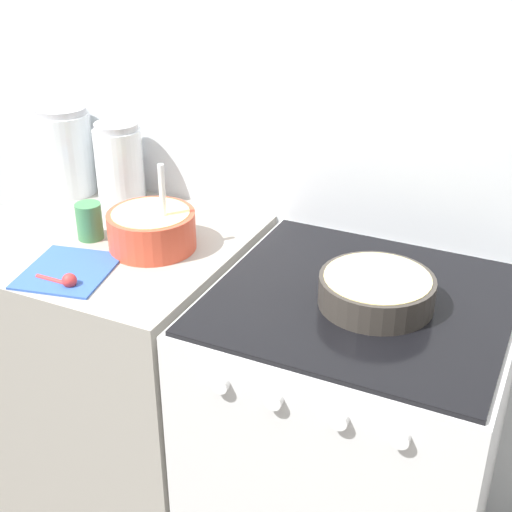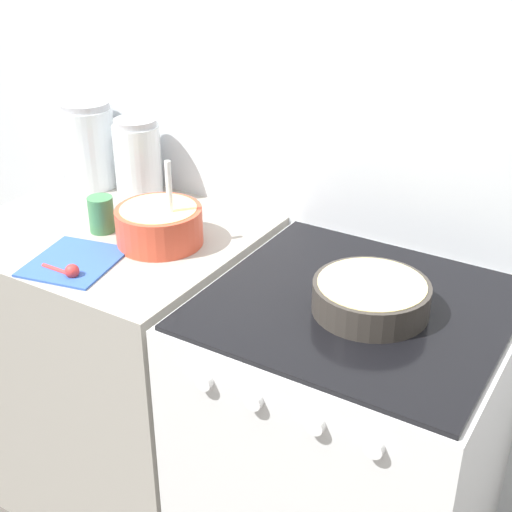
# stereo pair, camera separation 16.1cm
# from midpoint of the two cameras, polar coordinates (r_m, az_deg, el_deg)

# --- Properties ---
(wall_back) EXTENTS (4.56, 0.05, 2.40)m
(wall_back) POSITION_cam_midpoint_polar(r_m,az_deg,el_deg) (2.01, 5.49, 10.44)
(wall_back) COLOR silver
(wall_back) RESTS_ON ground_plane
(countertop_cabinet) EXTENTS (0.78, 0.67, 0.93)m
(countertop_cabinet) POSITION_cam_midpoint_polar(r_m,az_deg,el_deg) (2.26, -8.54, -8.61)
(countertop_cabinet) COLOR #9E998E
(countertop_cabinet) RESTS_ON ground_plane
(stove) EXTENTS (0.71, 0.69, 0.93)m
(stove) POSITION_cam_midpoint_polar(r_m,az_deg,el_deg) (1.96, 9.61, -15.44)
(stove) COLOR silver
(stove) RESTS_ON ground_plane
(mixing_bowl) EXTENTS (0.23, 0.23, 0.24)m
(mixing_bowl) POSITION_cam_midpoint_polar(r_m,az_deg,el_deg) (1.91, -5.37, 2.57)
(mixing_bowl) COLOR #D84C33
(mixing_bowl) RESTS_ON countertop_cabinet
(baking_pan) EXTENTS (0.27, 0.27, 0.07)m
(baking_pan) POSITION_cam_midpoint_polar(r_m,az_deg,el_deg) (1.63, 11.99, -3.24)
(baking_pan) COLOR #38332D
(baking_pan) RESTS_ON stove
(storage_jar_left) EXTENTS (0.17, 0.17, 0.27)m
(storage_jar_left) POSITION_cam_midpoint_polar(r_m,az_deg,el_deg) (2.31, -11.24, 8.27)
(storage_jar_left) COLOR silver
(storage_jar_left) RESTS_ON countertop_cabinet
(storage_jar_middle) EXTENTS (0.14, 0.14, 0.25)m
(storage_jar_middle) POSITION_cam_midpoint_polar(r_m,az_deg,el_deg) (2.20, -7.33, 7.23)
(storage_jar_middle) COLOR silver
(storage_jar_middle) RESTS_ON countertop_cabinet
(tin_can) EXTENTS (0.07, 0.07, 0.10)m
(tin_can) POSITION_cam_midpoint_polar(r_m,az_deg,el_deg) (2.00, -10.05, 3.26)
(tin_can) COLOR #3F7F4C
(tin_can) RESTS_ON countertop_cabinet
(recipe_page) EXTENTS (0.25, 0.27, 0.01)m
(recipe_page) POSITION_cam_midpoint_polar(r_m,az_deg,el_deg) (1.86, -11.97, -0.50)
(recipe_page) COLOR #3359B2
(recipe_page) RESTS_ON countertop_cabinet
(measuring_spoon) EXTENTS (0.12, 0.04, 0.04)m
(measuring_spoon) POSITION_cam_midpoint_polar(r_m,az_deg,el_deg) (1.79, -12.31, -1.23)
(measuring_spoon) COLOR red
(measuring_spoon) RESTS_ON countertop_cabinet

